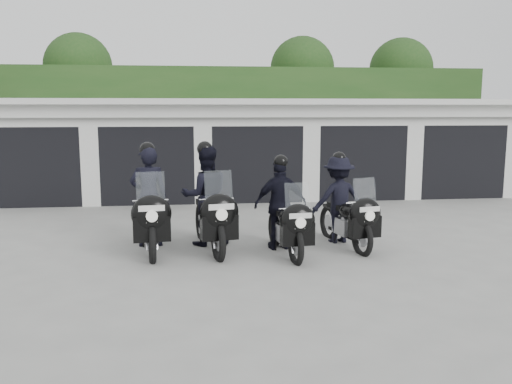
{
  "coord_description": "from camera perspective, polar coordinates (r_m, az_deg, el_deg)",
  "views": [
    {
      "loc": [
        -1.87,
        -9.81,
        2.71
      ],
      "look_at": [
        -0.61,
        0.78,
        1.05
      ],
      "focal_mm": 38.0,
      "sensor_mm": 36.0,
      "label": 1
    }
  ],
  "objects": [
    {
      "name": "ground",
      "position": [
        10.35,
        3.88,
        -6.36
      ],
      "size": [
        80.0,
        80.0,
        0.0
      ],
      "primitive_type": "plane",
      "color": "gray",
      "rests_on": "ground"
    },
    {
      "name": "garage_block",
      "position": [
        18.01,
        -0.82,
        4.76
      ],
      "size": [
        16.4,
        6.8,
        2.96
      ],
      "color": "silver",
      "rests_on": "ground"
    },
    {
      "name": "police_bike_a",
      "position": [
        10.53,
        -11.15,
        -1.54
      ],
      "size": [
        0.89,
        2.43,
        2.12
      ],
      "rotation": [
        0.0,
        0.0,
        0.11
      ],
      "color": "black",
      "rests_on": "ground"
    },
    {
      "name": "police_bike_c",
      "position": [
        10.25,
        2.87,
        -1.9
      ],
      "size": [
        1.09,
        2.17,
        1.89
      ],
      "rotation": [
        0.0,
        0.0,
        0.11
      ],
      "color": "black",
      "rests_on": "ground"
    },
    {
      "name": "police_bike_b",
      "position": [
        10.58,
        -5.12,
        -1.05
      ],
      "size": [
        1.13,
        2.43,
        2.13
      ],
      "rotation": [
        0.0,
        0.0,
        0.17
      ],
      "color": "black",
      "rests_on": "ground"
    },
    {
      "name": "police_bike_d",
      "position": [
        10.93,
        9.03,
        -1.27
      ],
      "size": [
        1.23,
        2.16,
        1.9
      ],
      "rotation": [
        0.0,
        0.0,
        0.19
      ],
      "color": "black",
      "rests_on": "ground"
    },
    {
      "name": "background_vegetation",
      "position": [
        22.84,
        -1.18,
        9.0
      ],
      "size": [
        20.0,
        3.9,
        5.8
      ],
      "color": "#1C3C16",
      "rests_on": "ground"
    }
  ]
}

